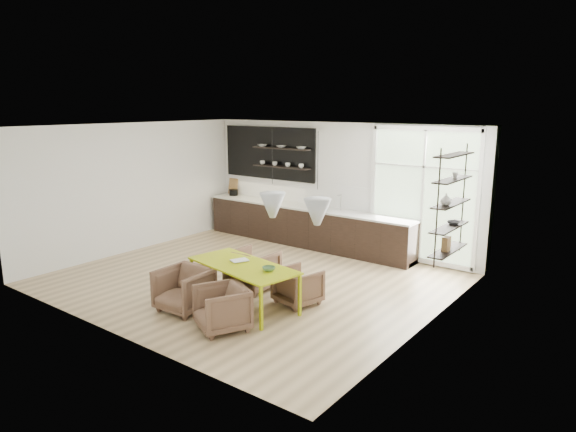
# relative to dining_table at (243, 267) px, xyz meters

# --- Properties ---
(room) EXTENTS (7.02, 6.01, 2.91)m
(room) POSITION_rel_dining_table_xyz_m (-0.18, 2.15, 0.79)
(room) COLOR tan
(room) RESTS_ON ground
(kitchen_run) EXTENTS (5.54, 0.69, 2.75)m
(kitchen_run) POSITION_rel_dining_table_xyz_m (-1.45, 3.74, -0.07)
(kitchen_run) COLOR black
(kitchen_run) RESTS_ON ground
(right_shelving) EXTENTS (0.26, 1.22, 1.90)m
(right_shelving) POSITION_rel_dining_table_xyz_m (2.60, 2.22, 0.98)
(right_shelving) COLOR black
(right_shelving) RESTS_ON ground
(dining_table) EXTENTS (2.09, 1.21, 0.72)m
(dining_table) POSITION_rel_dining_table_xyz_m (0.00, 0.00, 0.00)
(dining_table) COLOR #A1B10A
(dining_table) RESTS_ON ground
(armchair_back_left) EXTENTS (0.78, 0.80, 0.73)m
(armchair_back_left) POSITION_rel_dining_table_xyz_m (-0.40, 0.70, -0.31)
(armchair_back_left) COLOR brown
(armchair_back_left) RESTS_ON ground
(armchair_back_right) EXTENTS (0.80, 0.81, 0.62)m
(armchair_back_right) POSITION_rel_dining_table_xyz_m (0.67, 0.63, -0.36)
(armchair_back_right) COLOR brown
(armchair_back_right) RESTS_ON ground
(armchair_front_left) EXTENTS (0.79, 0.81, 0.71)m
(armchair_front_left) POSITION_rel_dining_table_xyz_m (-0.64, -0.73, -0.31)
(armchair_front_left) COLOR brown
(armchair_front_left) RESTS_ON ground
(armchair_front_right) EXTENTS (0.97, 0.98, 0.67)m
(armchair_front_right) POSITION_rel_dining_table_xyz_m (0.36, -0.88, -0.33)
(armchair_front_right) COLOR brown
(armchair_front_right) RESTS_ON ground
(wire_stool) EXTENTS (0.32, 0.32, 0.41)m
(wire_stool) POSITION_rel_dining_table_xyz_m (-1.11, 0.06, -0.41)
(wire_stool) COLOR black
(wire_stool) RESTS_ON ground
(table_book) EXTENTS (0.31, 0.34, 0.03)m
(table_book) POSITION_rel_dining_table_xyz_m (-0.26, 0.14, 0.06)
(table_book) COLOR white
(table_book) RESTS_ON dining_table
(table_bowl) EXTENTS (0.21, 0.21, 0.06)m
(table_bowl) POSITION_rel_dining_table_xyz_m (0.54, 0.01, 0.08)
(table_bowl) COLOR #4B7248
(table_bowl) RESTS_ON dining_table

